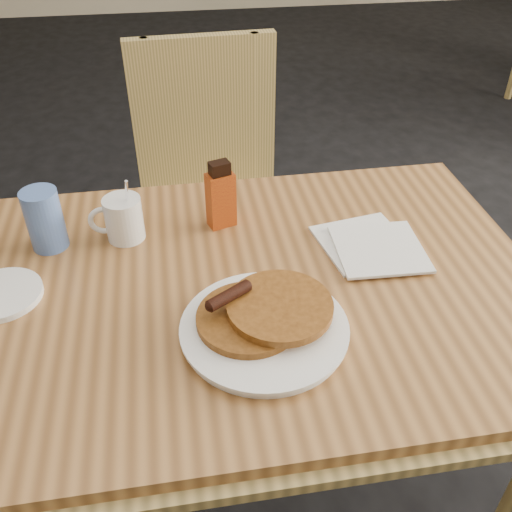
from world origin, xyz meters
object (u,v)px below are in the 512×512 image
(chair_main_far, at_px, (209,175))
(coffee_mug, at_px, (123,218))
(syrup_bottle, at_px, (221,197))
(blue_tumbler, at_px, (45,220))
(pancake_plate, at_px, (264,323))
(main_table, at_px, (238,301))

(chair_main_far, bearing_deg, coffee_mug, -114.22)
(coffee_mug, xyz_separation_m, syrup_bottle, (0.20, 0.02, 0.02))
(syrup_bottle, bearing_deg, blue_tumbler, 165.83)
(syrup_bottle, bearing_deg, chair_main_far, 70.72)
(pancake_plate, distance_m, syrup_bottle, 0.34)
(main_table, relative_size, syrup_bottle, 8.11)
(pancake_plate, bearing_deg, blue_tumbler, 141.70)
(blue_tumbler, bearing_deg, coffee_mug, 2.56)
(main_table, relative_size, chair_main_far, 1.25)
(coffee_mug, bearing_deg, pancake_plate, -42.44)
(chair_main_far, relative_size, pancake_plate, 3.39)
(main_table, xyz_separation_m, chair_main_far, (0.00, 0.73, -0.13))
(pancake_plate, distance_m, coffee_mug, 0.40)
(main_table, bearing_deg, pancake_plate, -77.59)
(coffee_mug, distance_m, syrup_bottle, 0.20)
(coffee_mug, distance_m, blue_tumbler, 0.15)
(pancake_plate, xyz_separation_m, coffee_mug, (-0.24, 0.31, 0.03))
(main_table, distance_m, chair_main_far, 0.74)
(syrup_bottle, bearing_deg, main_table, -105.87)
(chair_main_far, bearing_deg, pancake_plate, -91.24)
(chair_main_far, height_order, pancake_plate, chair_main_far)
(coffee_mug, relative_size, blue_tumbler, 1.14)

